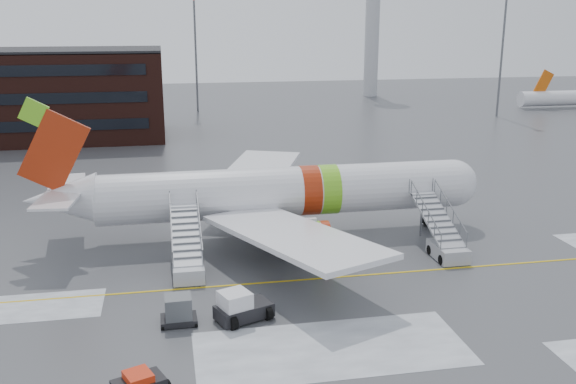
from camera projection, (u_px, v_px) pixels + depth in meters
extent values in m
plane|color=#494C4F|center=(380.00, 268.00, 43.55)|extent=(260.00, 260.00, 0.00)
cylinder|color=white|center=(283.00, 192.00, 49.36)|extent=(28.00, 3.80, 3.80)
sphere|color=white|center=(453.00, 183.00, 51.90)|extent=(3.80, 3.80, 3.80)
cube|color=black|center=(465.00, 176.00, 51.96)|extent=(1.09, 1.60, 0.97)
cone|color=white|center=(60.00, 199.00, 46.31)|extent=(5.20, 3.72, 3.72)
cube|color=#A4270C|center=(54.00, 151.00, 45.36)|extent=(5.27, 0.30, 6.09)
cube|color=#75CE20|center=(34.00, 112.00, 44.42)|extent=(2.16, 0.26, 2.16)
cube|color=white|center=(67.00, 182.00, 48.64)|extent=(3.07, 4.85, 0.18)
cube|color=white|center=(57.00, 200.00, 43.71)|extent=(3.07, 4.85, 0.18)
cube|color=white|center=(255.00, 174.00, 57.39)|extent=(10.72, 15.97, 1.13)
cube|color=white|center=(292.00, 235.00, 41.28)|extent=(10.72, 15.97, 1.13)
cylinder|color=white|center=(278.00, 198.00, 54.89)|extent=(3.40, 2.10, 2.10)
cylinder|color=white|center=(304.00, 237.00, 45.04)|extent=(3.40, 2.10, 2.10)
cylinder|color=#595B60|center=(428.00, 215.00, 52.23)|extent=(0.20, 0.20, 1.80)
cylinder|color=black|center=(427.00, 220.00, 52.34)|extent=(0.90, 0.56, 0.90)
cylinder|color=black|center=(272.00, 220.00, 52.35)|extent=(0.90, 0.56, 0.90)
cylinder|color=black|center=(282.00, 240.00, 47.80)|extent=(0.90, 0.56, 0.90)
cube|color=#A3A5AA|center=(448.00, 251.00, 45.12)|extent=(2.00, 3.20, 1.00)
cube|color=#A3A5AA|center=(437.00, 220.00, 46.67)|extent=(1.90, 5.87, 2.52)
cube|color=#A3A5AA|center=(421.00, 192.00, 49.49)|extent=(1.90, 1.40, 0.15)
cylinder|color=#595B60|center=(421.00, 215.00, 49.56)|extent=(0.16, 0.16, 3.40)
cylinder|color=black|center=(442.00, 260.00, 44.07)|extent=(0.25, 0.70, 0.70)
cylinder|color=black|center=(454.00, 248.00, 46.29)|extent=(0.25, 0.70, 0.70)
cube|color=silver|center=(188.00, 270.00, 41.83)|extent=(2.00, 3.20, 1.00)
cube|color=silver|center=(186.00, 235.00, 43.38)|extent=(1.90, 5.87, 2.52)
cube|color=silver|center=(184.00, 205.00, 46.19)|extent=(1.90, 1.40, 0.15)
cylinder|color=#595B60|center=(185.00, 229.00, 46.26)|extent=(0.16, 0.16, 3.40)
cylinder|color=black|center=(175.00, 280.00, 40.77)|extent=(0.25, 0.70, 0.70)
cylinder|color=black|center=(201.00, 266.00, 42.99)|extent=(0.25, 0.70, 0.70)
cube|color=black|center=(244.00, 311.00, 36.07)|extent=(3.50, 2.70, 0.78)
cube|color=silver|center=(235.00, 301.00, 35.58)|extent=(2.02, 2.02, 1.00)
cube|color=black|center=(235.00, 294.00, 35.48)|extent=(1.77, 1.83, 0.17)
cylinder|color=black|center=(233.00, 323.00, 34.89)|extent=(0.60, 0.84, 0.78)
cylinder|color=black|center=(268.00, 313.00, 36.05)|extent=(0.60, 0.84, 0.78)
cylinder|color=black|center=(220.00, 312.00, 36.16)|extent=(0.60, 0.84, 0.78)
cylinder|color=black|center=(254.00, 303.00, 37.31)|extent=(0.60, 0.84, 0.78)
cube|color=black|center=(179.00, 320.00, 35.63)|extent=(2.03, 1.50, 0.32)
cube|color=#515458|center=(178.00, 308.00, 35.44)|extent=(1.48, 1.39, 1.36)
cylinder|color=black|center=(162.00, 328.00, 34.88)|extent=(0.17, 0.28, 0.27)
cylinder|color=black|center=(195.00, 315.00, 36.42)|extent=(0.17, 0.28, 0.27)
cube|color=red|center=(138.00, 377.00, 28.03)|extent=(1.47, 1.53, 0.44)
cylinder|color=#B2B5BA|center=(372.00, 29.00, 135.31)|extent=(3.00, 3.00, 28.00)
cylinder|color=#595B60|center=(501.00, 60.00, 107.39)|extent=(0.36, 0.36, 19.20)
cylinder|color=#595B60|center=(196.00, 57.00, 113.46)|extent=(0.36, 0.36, 19.20)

